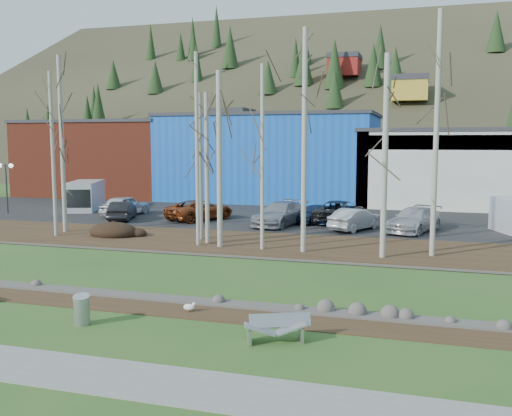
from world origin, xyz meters
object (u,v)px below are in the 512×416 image
(car_2, at_px, (200,210))
(car_8, at_px, (314,213))
(litter_bin, at_px, (82,311))
(street_lamp, at_px, (6,174))
(car_6, at_px, (339,211))
(car_4, at_px, (331,214))
(car_3, at_px, (280,214))
(bench_damaged, at_px, (277,328))
(car_9, at_px, (341,214))
(car_0, at_px, (125,205))
(seagull, at_px, (189,307))
(car_5, at_px, (355,219))
(car_7, at_px, (414,220))
(car_1, at_px, (122,211))
(van_grey, at_px, (84,196))

(car_2, relative_size, car_8, 1.36)
(litter_bin, bearing_deg, street_lamp, 134.14)
(litter_bin, bearing_deg, car_8, 82.84)
(litter_bin, xyz_separation_m, car_6, (4.58, 23.84, 0.47))
(litter_bin, distance_m, car_4, 23.59)
(car_3, xyz_separation_m, car_6, (3.61, 2.47, -0.01))
(bench_damaged, bearing_deg, street_lamp, 118.58)
(car_2, bearing_deg, car_3, -161.41)
(car_8, distance_m, car_9, 1.83)
(bench_damaged, relative_size, litter_bin, 2.14)
(street_lamp, bearing_deg, car_6, 12.18)
(car_0, height_order, car_3, car_3)
(seagull, bearing_deg, car_8, 68.78)
(car_5, bearing_deg, car_6, -40.47)
(car_7, bearing_deg, street_lamp, -160.42)
(car_2, bearing_deg, car_6, -143.67)
(street_lamp, height_order, car_5, street_lamp)
(litter_bin, bearing_deg, bench_damaged, 2.61)
(car_2, bearing_deg, car_1, 44.51)
(car_2, bearing_deg, car_8, -146.15)
(bench_damaged, height_order, litter_bin, litter_bin)
(car_2, relative_size, car_7, 1.00)
(car_0, bearing_deg, car_8, -172.06)
(car_2, height_order, van_grey, van_grey)
(car_7, height_order, car_9, car_7)
(bench_damaged, relative_size, car_3, 0.35)
(seagull, height_order, car_2, car_2)
(seagull, relative_size, street_lamp, 0.12)
(seagull, distance_m, car_8, 21.08)
(van_grey, bearing_deg, car_6, -23.37)
(car_4, xyz_separation_m, van_grey, (-20.41, 1.81, 0.51))
(car_8, bearing_deg, bench_damaged, -60.60)
(seagull, xyz_separation_m, car_9, (2.03, 21.07, 0.59))
(bench_damaged, bearing_deg, car_9, 70.37)
(litter_bin, bearing_deg, car_0, 116.53)
(car_4, distance_m, car_7, 5.85)
(car_4, bearing_deg, car_1, -148.93)
(litter_bin, relative_size, car_5, 0.21)
(street_lamp, relative_size, car_6, 0.70)
(seagull, bearing_deg, car_4, 65.60)
(car_0, xyz_separation_m, car_6, (15.98, 1.01, -0.00))
(car_4, distance_m, car_6, 0.80)
(car_3, relative_size, car_7, 1.04)
(car_3, height_order, car_6, car_3)
(car_2, xyz_separation_m, car_8, (8.05, 0.91, -0.07))
(van_grey, bearing_deg, car_1, -56.38)
(car_6, bearing_deg, car_5, 122.29)
(bench_damaged, bearing_deg, car_1, 105.84)
(car_0, xyz_separation_m, van_grey, (-4.92, 2.21, 0.39))
(car_9, bearing_deg, car_8, -158.83)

